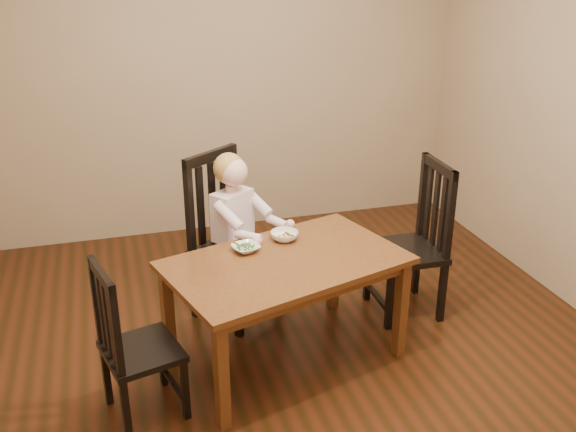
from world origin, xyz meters
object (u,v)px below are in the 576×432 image
object	(u,v)px
dining_table	(286,272)
bowl_peas	(246,248)
chair_child	(229,240)
bowl_veg	(285,236)
chair_left	(132,345)
chair_right	(414,242)
toddler	(235,220)

from	to	relation	value
dining_table	bowl_peas	world-z (taller)	bowl_peas
chair_child	bowl_veg	xyz separation A→B (m)	(0.27, -0.38, 0.16)
chair_left	bowl_veg	size ratio (longest dim) A/B	5.30
dining_table	chair_left	distance (m)	0.95
chair_child	bowl_peas	size ratio (longest dim) A/B	7.06
chair_child	chair_right	size ratio (longest dim) A/B	1.06
chair_left	chair_child	bearing A→B (deg)	127.86
toddler	bowl_veg	bearing A→B (deg)	89.60
chair_left	chair_right	bearing A→B (deg)	92.49
dining_table	chair_child	world-z (taller)	chair_child
dining_table	chair_right	xyz separation A→B (m)	(0.98, 0.32, -0.08)
dining_table	chair_left	world-z (taller)	chair_left
dining_table	toddler	xyz separation A→B (m)	(-0.17, 0.60, 0.10)
dining_table	toddler	world-z (taller)	toddler
bowl_peas	dining_table	bearing A→B (deg)	-42.30
toddler	bowl_veg	distance (m)	0.41
chair_right	toddler	xyz separation A→B (m)	(-1.15, 0.28, 0.18)
chair_left	dining_table	bearing A→B (deg)	91.75
chair_left	chair_right	distance (m)	1.97
chair_child	toddler	size ratio (longest dim) A/B	1.87
chair_child	toddler	world-z (taller)	chair_child
toddler	bowl_veg	world-z (taller)	toddler
chair_right	bowl_peas	distance (m)	1.20
chair_right	bowl_peas	xyz separation A→B (m)	(-1.18, -0.14, 0.18)
chair_right	bowl_peas	bearing A→B (deg)	98.60
dining_table	chair_left	size ratio (longest dim) A/B	1.68
dining_table	bowl_peas	distance (m)	0.28
chair_child	bowl_peas	xyz separation A→B (m)	(0.01, -0.47, 0.15)
toddler	chair_right	bearing A→B (deg)	130.36
chair_left	toddler	distance (m)	1.16
chair_right	bowl_veg	size ratio (longest dim) A/B	6.23
dining_table	chair_right	distance (m)	1.04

